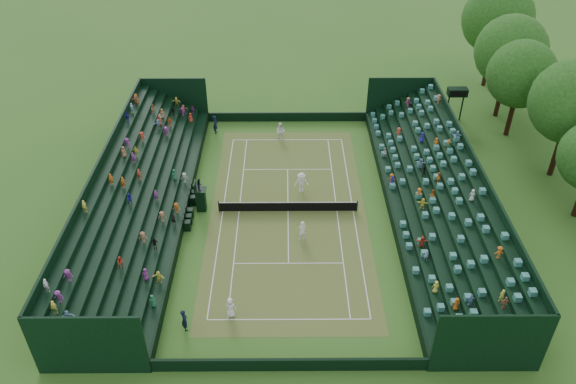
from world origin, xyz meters
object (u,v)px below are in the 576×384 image
umpire_chair (200,197)px  player_far_west (281,131)px  player_near_west (230,307)px  tennis_net (288,206)px  player_far_east (301,182)px  player_near_east (302,231)px

umpire_chair → player_far_west: umpire_chair is taller
umpire_chair → player_near_west: 12.28m
player_near_west → player_far_west: 23.66m
umpire_chair → tennis_net: bearing=-2.3°
player_near_west → player_far_west: (3.23, 23.44, 0.16)m
tennis_net → player_far_west: (-0.67, 11.94, 0.43)m
tennis_net → player_far_east: 3.17m
tennis_net → player_near_west: 12.15m
player_far_west → player_near_east: bearing=-66.1°
player_near_east → player_far_east: player_far_east is taller
tennis_net → player_near_east: bearing=-73.5°
umpire_chair → player_near_east: bearing=-25.2°
player_far_west → tennis_net: bearing=-69.2°
tennis_net → player_near_east: 3.81m
umpire_chair → player_near_east: size_ratio=1.73×
player_near_west → player_near_east: player_near_east is taller
player_near_west → player_near_east: bearing=-109.2°
tennis_net → player_far_west: 11.97m
tennis_net → player_far_west: bearing=93.2°
umpire_chair → player_far_west: size_ratio=1.62×
tennis_net → umpire_chair: umpire_chair is taller
player_near_west → player_near_east: 9.31m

